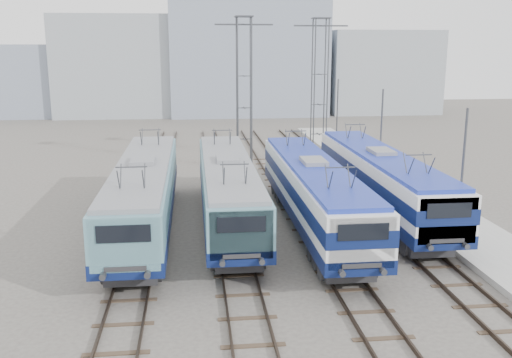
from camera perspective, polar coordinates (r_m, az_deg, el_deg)
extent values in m
plane|color=#514C47|center=(25.48, 3.39, -9.46)|extent=(160.00, 160.00, 0.00)
cube|color=#9E9E99|center=(35.61, 17.59, -3.18)|extent=(4.00, 70.00, 0.30)
cube|color=#0C1747|center=(31.19, -11.04, -2.66)|extent=(2.94, 18.61, 0.62)
cube|color=slate|center=(30.88, -11.14, -0.44)|extent=(2.89, 18.61, 1.86)
cube|color=slate|center=(22.38, -12.94, -6.26)|extent=(2.66, 0.72, 2.11)
cube|color=slate|center=(30.66, -11.23, 1.44)|extent=(2.66, 17.86, 0.21)
cube|color=#262628|center=(25.56, -12.05, -8.10)|extent=(2.17, 3.72, 0.70)
cube|color=#262628|center=(37.36, -10.25, -1.22)|extent=(2.17, 3.72, 0.70)
cube|color=#0C1747|center=(31.76, -2.83, -2.22)|extent=(2.84, 17.97, 0.60)
cube|color=slate|center=(31.46, -2.85, -0.11)|extent=(2.79, 17.97, 1.80)
cube|color=slate|center=(23.22, -1.53, -5.41)|extent=(2.57, 0.70, 2.04)
cube|color=slate|center=(31.25, -2.87, 1.67)|extent=(2.57, 17.25, 0.20)
cube|color=#262628|center=(26.29, -1.99, -7.24)|extent=(2.10, 3.59, 0.67)
cube|color=#262628|center=(37.73, -3.38, -0.92)|extent=(2.10, 3.59, 0.67)
cube|color=#0C1747|center=(30.96, 5.69, -2.63)|extent=(2.89, 18.27, 0.61)
cube|color=white|center=(30.66, 5.74, -0.44)|extent=(2.84, 18.27, 1.83)
cube|color=#0C1747|center=(30.67, 5.74, -0.53)|extent=(2.88, 18.29, 0.71)
cube|color=white|center=(22.54, 10.36, -6.11)|extent=(2.61, 0.71, 2.07)
cube|color=#1A2E9C|center=(30.44, 5.78, 1.42)|extent=(2.61, 17.53, 0.20)
cube|color=#262628|center=(25.58, 8.48, -7.95)|extent=(2.13, 3.65, 0.68)
cube|color=#262628|center=(36.93, 3.72, -1.22)|extent=(2.13, 3.65, 0.68)
cube|color=#0C1747|center=(34.38, 12.22, -1.27)|extent=(2.90, 18.31, 0.61)
cube|color=white|center=(34.10, 12.32, 0.72)|extent=(2.85, 18.31, 1.83)
cube|color=#0C1747|center=(34.11, 12.31, 0.63)|extent=(2.89, 18.33, 0.71)
cube|color=white|center=(26.23, 18.36, -3.81)|extent=(2.62, 0.71, 2.08)
cube|color=#1A2E9C|center=(33.90, 12.40, 2.40)|extent=(2.62, 17.58, 0.20)
cube|color=#262628|center=(29.11, 15.92, -5.69)|extent=(2.14, 3.66, 0.69)
cube|color=#262628|center=(40.22, 9.45, -0.18)|extent=(2.14, 3.66, 0.69)
cylinder|color=#3F4247|center=(44.92, -1.83, 8.31)|extent=(0.10, 0.10, 12.00)
cylinder|color=#3F4247|center=(45.02, -0.42, 8.33)|extent=(0.10, 0.10, 12.00)
cylinder|color=#3F4247|center=(46.01, -1.94, 8.43)|extent=(0.10, 0.10, 12.00)
cylinder|color=#3F4247|center=(46.11, -0.56, 8.44)|extent=(0.10, 0.10, 12.00)
cube|color=#3F4247|center=(45.38, -1.22, 15.19)|extent=(4.50, 0.12, 0.12)
cylinder|color=#3F4247|center=(47.84, 5.85, 8.55)|extent=(0.10, 0.10, 12.00)
cylinder|color=#3F4247|center=(48.08, 7.15, 8.54)|extent=(0.10, 0.10, 12.00)
cylinder|color=#3F4247|center=(48.91, 5.58, 8.65)|extent=(0.10, 0.10, 12.00)
cylinder|color=#3F4247|center=(49.14, 6.85, 8.64)|extent=(0.10, 0.10, 12.00)
cube|color=#3F4247|center=(48.37, 6.52, 14.98)|extent=(4.50, 0.12, 0.12)
cylinder|color=#3F4247|center=(28.87, 19.87, -0.22)|extent=(0.12, 0.12, 7.00)
cylinder|color=#3F4247|center=(39.77, 12.36, 3.75)|extent=(0.12, 0.12, 7.00)
cylinder|color=#3F4247|center=(51.16, 8.10, 5.96)|extent=(0.12, 0.12, 7.00)
cube|color=#9098A0|center=(85.80, -13.21, 10.95)|extent=(18.00, 12.00, 14.00)
cube|color=gray|center=(85.56, -0.93, 12.62)|extent=(22.00, 14.00, 18.00)
cube|color=#9098A0|center=(89.76, 12.11, 10.45)|extent=(16.00, 12.00, 12.00)
cube|color=gray|center=(89.17, -23.52, 9.00)|extent=(14.00, 10.00, 10.00)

